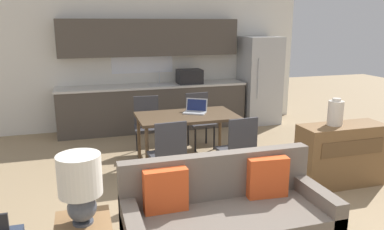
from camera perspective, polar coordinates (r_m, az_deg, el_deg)
name	(u,v)px	position (r m, az deg, el deg)	size (l,w,h in m)	color
wall_back	(149,60)	(7.65, -6.53, 8.35)	(6.40, 0.07, 2.70)	silver
kitchen_counter	(153,87)	(7.43, -5.89, 4.23)	(3.68, 0.65, 2.15)	#4C443D
refrigerator	(259,80)	(8.04, 10.24, 5.24)	(0.74, 0.76, 1.80)	#B7BABC
dining_table	(187,120)	(5.44, -0.79, -0.72)	(1.43, 0.83, 0.78)	brown
couch	(226,215)	(3.61, 5.17, -14.97)	(1.90, 0.80, 0.86)	#3D2D1E
table_lamp	(80,183)	(3.01, -16.67, -9.93)	(0.33, 0.33, 0.56)	#4C515B
credenza	(340,155)	(5.26, 21.67, -5.66)	(1.13, 0.43, 0.81)	brown
vase	(336,113)	(5.05, 21.03, 0.34)	(0.19, 0.19, 0.35)	beige
dining_chair_near_left	(168,152)	(4.71, -3.63, -5.68)	(0.45, 0.45, 0.92)	#38383D
dining_chair_far_right	(199,118)	(6.36, 1.13, -0.46)	(0.45, 0.45, 0.92)	#38383D
dining_chair_near_right	(238,147)	(4.92, 7.06, -4.91)	(0.45, 0.45, 0.92)	#38383D
dining_chair_far_left	(147,123)	(6.12, -6.84, -1.14)	(0.45, 0.45, 0.92)	#38383D
laptop	(196,109)	(5.56, 0.55, 0.89)	(0.41, 0.38, 0.20)	#B7BABC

